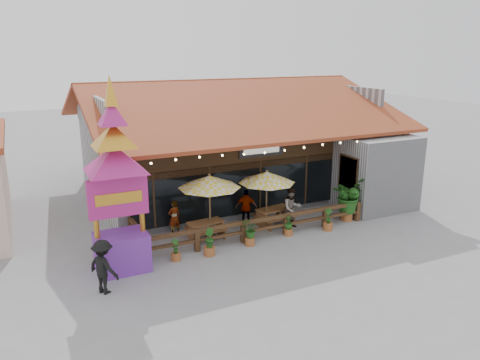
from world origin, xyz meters
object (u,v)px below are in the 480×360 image
picnic_table_right (274,214)px  thai_sign_tower (115,164)px  umbrella_left (209,182)px  tropical_plant (348,196)px  pedestrian (103,267)px  umbrella_right (267,178)px  picnic_table_left (206,227)px

picnic_table_right → thai_sign_tower: 7.98m
umbrella_left → tropical_plant: (6.43, -0.82, -1.25)m
tropical_plant → pedestrian: (-11.24, -1.99, -0.25)m
umbrella_right → picnic_table_right: bearing=19.2°
umbrella_left → thai_sign_tower: 4.43m
umbrella_left → umbrella_right: size_ratio=1.06×
picnic_table_right → tropical_plant: (3.30, -0.97, 0.64)m
thai_sign_tower → picnic_table_right: bearing=12.5°
umbrella_right → picnic_table_left: (-2.83, 0.08, -1.80)m
umbrella_left → tropical_plant: bearing=-7.3°
umbrella_right → picnic_table_right: size_ratio=1.84×
pedestrian → thai_sign_tower: bearing=-65.5°
umbrella_left → picnic_table_left: 1.94m
picnic_table_right → pedestrian: pedestrian is taller
thai_sign_tower → umbrella_left: bearing=19.7°
umbrella_right → pedestrian: (-7.45, -2.79, -1.38)m
umbrella_left → thai_sign_tower: thai_sign_tower is taller
picnic_table_right → pedestrian: size_ratio=0.96×
umbrella_right → tropical_plant: bearing=-11.9°
tropical_plant → picnic_table_left: bearing=172.4°
picnic_table_left → tropical_plant: size_ratio=0.77×
picnic_table_left → thai_sign_tower: 5.27m
picnic_table_right → pedestrian: (-7.94, -2.97, 0.39)m
umbrella_right → thai_sign_tower: (-6.58, -1.39, 1.59)m
picnic_table_right → thai_sign_tower: thai_sign_tower is taller
picnic_table_left → tropical_plant: 6.71m
umbrella_left → pedestrian: 5.77m
picnic_table_left → pedestrian: 5.46m
picnic_table_left → thai_sign_tower: thai_sign_tower is taller
umbrella_right → picnic_table_right: (0.49, 0.17, -1.77)m
umbrella_right → pedestrian: umbrella_right is taller
umbrella_right → tropical_plant: size_ratio=1.59×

